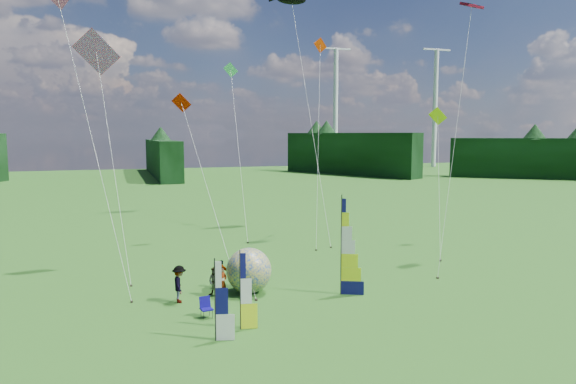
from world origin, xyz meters
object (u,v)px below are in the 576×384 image
object	(u,v)px
side_banner_left	(240,291)
spectator_d	(222,274)
feather_banner_main	(341,247)
spectator_a	(222,282)
camp_chair	(207,308)
kite_whale	(309,99)
spectator_b	(215,282)
spectator_c	(179,284)
bol_inflatable	(249,270)
side_banner_far	(215,301)

from	to	relation	value
side_banner_left	spectator_d	distance (m)	6.33
feather_banner_main	spectator_d	size ratio (longest dim) A/B	3.33
feather_banner_main	spectator_d	world-z (taller)	feather_banner_main
spectator_a	camp_chair	xyz separation A→B (m)	(-1.27, -2.72, -0.34)
spectator_d	kite_whale	bearing A→B (deg)	-102.84
feather_banner_main	spectator_b	distance (m)	6.81
side_banner_left	kite_whale	size ratio (longest dim) A/B	0.15
spectator_d	spectator_a	bearing A→B (deg)	103.59
spectator_a	spectator_c	size ratio (longest dim) A/B	0.87
side_banner_left	camp_chair	xyz separation A→B (m)	(-1.15, 1.85, -1.20)
kite_whale	bol_inflatable	bearing A→B (deg)	-102.11
bol_inflatable	camp_chair	size ratio (longest dim) A/B	2.49
side_banner_left	bol_inflatable	world-z (taller)	side_banner_left
spectator_b	spectator_d	size ratio (longest dim) A/B	0.99
side_banner_left	bol_inflatable	bearing A→B (deg)	81.76
bol_inflatable	spectator_d	size ratio (longest dim) A/B	1.57
feather_banner_main	kite_whale	xyz separation A→B (m)	(4.61, 16.85, 8.79)
feather_banner_main	spectator_b	size ratio (longest dim) A/B	3.37
bol_inflatable	spectator_c	bearing A→B (deg)	-173.17
side_banner_far	spectator_d	distance (m)	7.39
spectator_c	camp_chair	size ratio (longest dim) A/B	1.94
camp_chair	bol_inflatable	bearing A→B (deg)	38.97
feather_banner_main	spectator_c	distance (m)	8.45
kite_whale	spectator_a	bearing A→B (deg)	-105.54
side_banner_far	spectator_a	world-z (taller)	side_banner_far
spectator_b	spectator_d	bearing A→B (deg)	100.99
side_banner_left	spectator_d	xyz separation A→B (m)	(0.44, 6.25, -0.91)
side_banner_left	spectator_c	bearing A→B (deg)	124.81
camp_chair	spectator_a	bearing A→B (deg)	56.16
kite_whale	spectator_c	bearing A→B (deg)	-110.51
kite_whale	side_banner_far	bearing A→B (deg)	-100.81
spectator_b	side_banner_left	bearing A→B (deg)	-51.80
spectator_c	kite_whale	xyz separation A→B (m)	(12.78, 15.43, 10.40)
side_banner_left	side_banner_far	distance (m)	1.53
spectator_c	spectator_d	distance (m)	3.06
camp_chair	spectator_b	bearing A→B (deg)	63.77
side_banner_far	spectator_b	size ratio (longest dim) A/B	2.19
side_banner_left	spectator_a	xyz separation A→B (m)	(0.12, 4.57, -0.86)
bol_inflatable	camp_chair	distance (m)	4.21
spectator_b	spectator_c	distance (m)	1.94
spectator_a	spectator_c	distance (m)	2.18
spectator_a	spectator_d	distance (m)	1.71
side_banner_left	bol_inflatable	xyz separation A→B (m)	(1.64, 4.92, -0.48)
side_banner_left	spectator_d	bearing A→B (deg)	96.16
side_banner_far	spectator_d	size ratio (longest dim) A/B	2.17
spectator_c	kite_whale	size ratio (longest dim) A/B	0.08
spectator_b	side_banner_far	bearing A→B (deg)	-64.26
side_banner_far	spectator_c	xyz separation A→B (m)	(-0.81, 5.36, -0.72)
spectator_b	camp_chair	distance (m)	3.25
spectator_d	kite_whale	xyz separation A→B (m)	(10.29, 13.66, 10.57)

